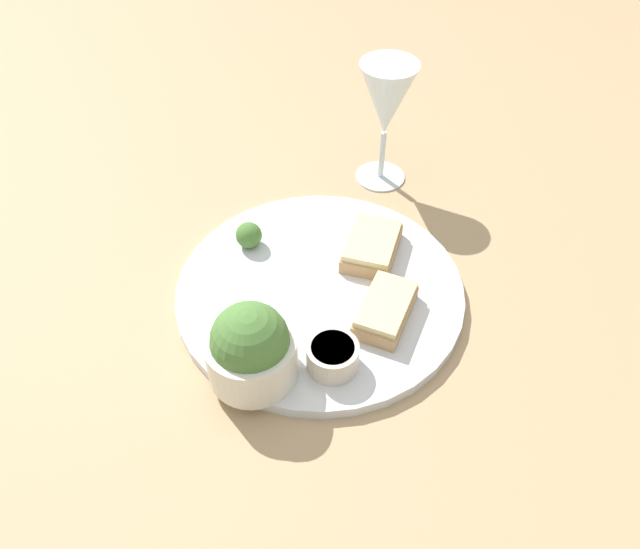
% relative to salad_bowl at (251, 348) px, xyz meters
% --- Properties ---
extents(ground_plane, '(4.00, 4.00, 0.00)m').
position_rel_salad_bowl_xyz_m(ground_plane, '(0.13, 0.01, -0.05)').
color(ground_plane, tan).
extents(dinner_plate, '(0.33, 0.33, 0.01)m').
position_rel_salad_bowl_xyz_m(dinner_plate, '(0.13, 0.01, -0.05)').
color(dinner_plate, silver).
rests_on(dinner_plate, ground_plane).
extents(salad_bowl, '(0.09, 0.09, 0.09)m').
position_rel_salad_bowl_xyz_m(salad_bowl, '(0.00, 0.00, 0.00)').
color(salad_bowl, silver).
rests_on(salad_bowl, dinner_plate).
extents(sauce_ramekin, '(0.05, 0.05, 0.03)m').
position_rel_salad_bowl_xyz_m(sauce_ramekin, '(0.05, -0.06, -0.02)').
color(sauce_ramekin, beige).
rests_on(sauce_ramekin, dinner_plate).
extents(cheese_toast_near, '(0.10, 0.08, 0.03)m').
position_rel_salad_bowl_xyz_m(cheese_toast_near, '(0.21, -0.02, -0.03)').
color(cheese_toast_near, tan).
rests_on(cheese_toast_near, dinner_plate).
extents(cheese_toast_far, '(0.09, 0.06, 0.03)m').
position_rel_salad_bowl_xyz_m(cheese_toast_far, '(0.13, -0.08, -0.03)').
color(cheese_toast_far, tan).
rests_on(cheese_toast_far, dinner_plate).
extents(wine_glass, '(0.08, 0.08, 0.17)m').
position_rel_salad_bowl_xyz_m(wine_glass, '(0.37, 0.06, 0.06)').
color(wine_glass, silver).
rests_on(wine_glass, ground_plane).
extents(garnish, '(0.03, 0.03, 0.03)m').
position_rel_salad_bowl_xyz_m(garnish, '(0.15, 0.12, -0.02)').
color(garnish, '#477533').
rests_on(garnish, dinner_plate).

